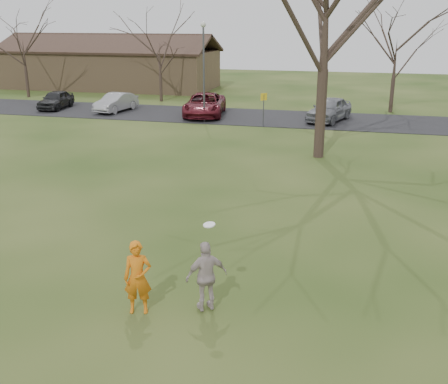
{
  "coord_description": "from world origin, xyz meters",
  "views": [
    {
      "loc": [
        3.71,
        -10.7,
        6.45
      ],
      "look_at": [
        0.0,
        4.0,
        1.5
      ],
      "focal_mm": 42.64,
      "sensor_mm": 36.0,
      "label": 1
    }
  ],
  "objects": [
    {
      "name": "lamp_post",
      "position": [
        -6.0,
        22.5,
        3.97
      ],
      "size": [
        0.34,
        0.34,
        6.27
      ],
      "color": "#47474C",
      "rests_on": "ground"
    },
    {
      "name": "sign_yellow",
      "position": [
        -2.0,
        22.0,
        1.45
      ],
      "size": [
        0.35,
        0.35,
        2.08
      ],
      "color": "#47474C",
      "rests_on": "ground"
    },
    {
      "name": "car_4",
      "position": [
        1.9,
        24.7,
        0.81
      ],
      "size": [
        3.11,
        4.86,
        1.54
      ],
      "primitive_type": "imported",
      "rotation": [
        0.0,
        0.0,
        -0.31
      ],
      "color": "gray",
      "rests_on": "parking_strip"
    },
    {
      "name": "big_tree",
      "position": [
        2.0,
        15.0,
        7.0
      ],
      "size": [
        9.0,
        9.0,
        14.0
      ],
      "primitive_type": null,
      "color": "#352821",
      "rests_on": "ground"
    },
    {
      "name": "ground",
      "position": [
        0.0,
        0.0,
        0.0
      ],
      "size": [
        120.0,
        120.0,
        0.0
      ],
      "primitive_type": "plane",
      "color": "#1E380F",
      "rests_on": "ground"
    },
    {
      "name": "car_2",
      "position": [
        -6.59,
        24.62,
        0.81
      ],
      "size": [
        3.37,
        5.84,
        1.53
      ],
      "primitive_type": "imported",
      "rotation": [
        0.0,
        0.0,
        0.16
      ],
      "color": "maroon",
      "rests_on": "parking_strip"
    },
    {
      "name": "player_defender",
      "position": [
        -0.84,
        -0.67,
        0.87
      ],
      "size": [
        0.73,
        0.58,
        1.74
      ],
      "primitive_type": "imported",
      "rotation": [
        0.0,
        0.0,
        0.28
      ],
      "color": "orange",
      "rests_on": "ground"
    },
    {
      "name": "catching_play",
      "position": [
        0.67,
        -0.26,
        0.9
      ],
      "size": [
        1.03,
        0.89,
        2.1
      ],
      "color": "#B2A2A0",
      "rests_on": "ground"
    },
    {
      "name": "parking_strip",
      "position": [
        0.0,
        25.0,
        0.02
      ],
      "size": [
        62.0,
        6.5,
        0.04
      ],
      "primitive_type": "cube",
      "color": "black",
      "rests_on": "ground"
    },
    {
      "name": "small_tree_row",
      "position": [
        4.38,
        30.06,
        3.89
      ],
      "size": [
        55.0,
        5.9,
        8.5
      ],
      "color": "#352821",
      "rests_on": "ground"
    },
    {
      "name": "car_0",
      "position": [
        -18.23,
        24.84,
        0.7
      ],
      "size": [
        1.98,
        4.05,
        1.33
      ],
      "primitive_type": "imported",
      "rotation": [
        0.0,
        0.0,
        0.11
      ],
      "color": "#232325",
      "rests_on": "parking_strip"
    },
    {
      "name": "car_1",
      "position": [
        -13.31,
        24.76,
        0.7
      ],
      "size": [
        1.99,
        4.14,
        1.31
      ],
      "primitive_type": "imported",
      "rotation": [
        0.0,
        0.0,
        -0.16
      ],
      "color": "#9D9CA1",
      "rests_on": "parking_strip"
    },
    {
      "name": "building",
      "position": [
        -20.0,
        38.0,
        1.93
      ],
      "size": [
        20.6,
        8.5,
        5.14
      ],
      "color": "#8C6D4C",
      "rests_on": "ground"
    }
  ]
}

